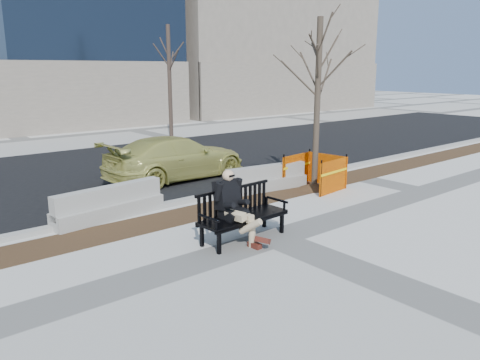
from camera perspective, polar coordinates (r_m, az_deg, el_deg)
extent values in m
plane|color=beige|center=(10.34, 4.15, -7.00)|extent=(120.00, 120.00, 0.00)
cube|color=#47301C|center=(12.25, -4.29, -3.71)|extent=(40.00, 1.20, 0.02)
cube|color=black|center=(17.53, -16.12, 1.02)|extent=(60.00, 10.40, 0.01)
cube|color=#9E9B93|center=(12.99, -6.72, -2.51)|extent=(60.00, 0.25, 0.12)
imported|color=#BCB95A|center=(15.86, -7.61, 0.16)|extent=(5.00, 2.21, 1.43)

